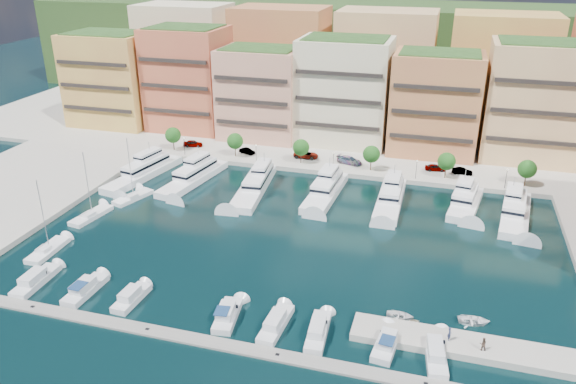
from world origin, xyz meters
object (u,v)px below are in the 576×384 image
at_px(lamppost_4, 507,175).
at_px(car_4, 435,167).
at_px(tree_2, 301,147).
at_px(lamppost_3, 417,166).
at_px(cruiser_4, 227,315).
at_px(tender_0, 400,315).
at_px(tree_0, 173,135).
at_px(yacht_1, 195,176).
at_px(lamppost_2, 333,158).
at_px(person_0, 449,334).
at_px(cruiser_1, 85,290).
at_px(lamppost_1, 256,150).
at_px(lamppost_0, 184,143).
at_px(yacht_3, 326,189).
at_px(car_5, 462,171).
at_px(tender_1, 414,321).
at_px(cruiser_8, 435,353).
at_px(car_3, 349,160).
at_px(yacht_6, 515,211).
at_px(tree_1, 235,141).
at_px(yacht_4, 391,197).
at_px(person_1, 483,344).
at_px(car_1, 247,151).
at_px(sailboat_2, 133,198).
at_px(sailboat_0, 48,251).
at_px(car_0, 193,143).
at_px(tree_4, 447,161).
at_px(cruiser_2, 131,298).
at_px(sailboat_1, 91,216).
at_px(tree_5, 527,169).
at_px(car_2, 306,155).
at_px(cruiser_7, 386,344).
at_px(tender_2, 474,321).
at_px(tree_3, 371,154).
at_px(cruiser_0, 36,281).

xyz_separation_m(lamppost_4, car_4, (-14.25, 5.97, -2.08)).
distance_m(tree_2, lamppost_3, 26.12).
height_order(cruiser_4, tender_0, cruiser_4).
relative_size(tree_0, yacht_1, 0.26).
xyz_separation_m(lamppost_2, person_0, (26.27, -53.31, -1.86)).
bearing_deg(cruiser_1, lamppost_1, 82.65).
bearing_deg(cruiser_4, lamppost_0, 120.73).
xyz_separation_m(lamppost_4, yacht_3, (-35.05, -11.32, -2.62)).
bearing_deg(cruiser_1, car_5, 49.24).
bearing_deg(person_0, yacht_3, 19.88).
xyz_separation_m(cruiser_1, tender_1, (46.87, 5.99, -0.14)).
bearing_deg(cruiser_8, car_3, 109.95).
bearing_deg(yacht_6, tree_1, 167.54).
distance_m(lamppost_2, yacht_4, 18.29).
xyz_separation_m(yacht_1, tender_1, (49.57, -37.71, -0.66)).
bearing_deg(person_1, car_1, -54.93).
relative_size(yacht_4, sailboat_2, 1.52).
xyz_separation_m(tender_0, car_1, (-41.75, 53.66, 1.28)).
distance_m(yacht_1, sailboat_0, 36.66).
height_order(lamppost_2, sailboat_0, sailboat_0).
relative_size(tree_1, lamppost_3, 1.35).
bearing_deg(car_0, lamppost_4, -107.24).
bearing_deg(cruiser_8, yacht_6, 74.34).
height_order(tree_0, tree_4, same).
bearing_deg(person_0, lamppost_2, 15.03).
relative_size(yacht_1, person_0, 11.31).
bearing_deg(car_3, tender_1, -146.31).
relative_size(cruiser_2, sailboat_0, 0.55).
height_order(sailboat_0, person_1, sailboat_0).
bearing_deg(tree_1, yacht_6, -12.46).
height_order(lamppost_0, person_1, lamppost_0).
height_order(cruiser_1, sailboat_1, sailboat_1).
bearing_deg(car_1, person_1, -119.84).
xyz_separation_m(tree_2, yacht_6, (45.28, -13.54, -3.53)).
distance_m(lamppost_2, person_0, 59.46).
bearing_deg(tender_1, tree_2, 10.03).
xyz_separation_m(lamppost_2, lamppost_4, (36.00, 0.00, 0.00)).
bearing_deg(car_1, lamppost_2, -83.55).
bearing_deg(cruiser_1, person_0, 2.78).
height_order(yacht_1, cruiser_4, yacht_1).
bearing_deg(tree_5, car_2, 175.75).
bearing_deg(cruiser_7, yacht_3, 111.83).
height_order(cruiser_1, tender_2, cruiser_1).
bearing_deg(tree_5, sailboat_1, -155.36).
distance_m(tree_3, tender_2, 54.35).
bearing_deg(yacht_6, car_5, 120.54).
bearing_deg(cruiser_7, tender_2, 37.96).
xyz_separation_m(car_1, person_1, (52.24, -58.80, 0.25)).
relative_size(tree_4, tree_5, 1.00).
distance_m(cruiser_0, car_2, 66.94).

